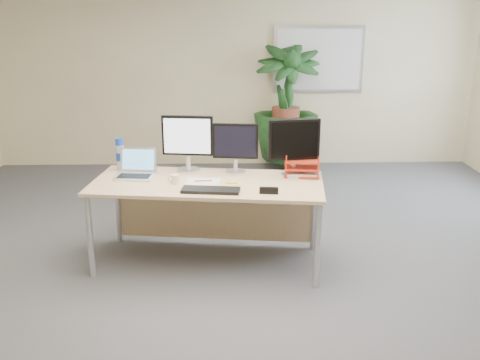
{
  "coord_description": "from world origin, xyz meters",
  "views": [
    {
      "loc": [
        -0.15,
        -3.83,
        2.22
      ],
      "look_at": [
        -0.03,
        0.35,
        0.89
      ],
      "focal_mm": 40.0,
      "sensor_mm": 36.0,
      "label": 1
    }
  ],
  "objects_px": {
    "monitor_right": "(235,145)",
    "desk": "(210,195)",
    "laptop": "(136,169)",
    "monitor_left": "(188,140)",
    "floor_plant": "(286,118)"
  },
  "relations": [
    {
      "from": "desk",
      "to": "monitor_right",
      "type": "height_order",
      "value": "monitor_right"
    },
    {
      "from": "floor_plant",
      "to": "laptop",
      "type": "distance_m",
      "value": 3.31
    },
    {
      "from": "desk",
      "to": "monitor_left",
      "type": "distance_m",
      "value": 0.55
    },
    {
      "from": "desk",
      "to": "monitor_left",
      "type": "bearing_deg",
      "value": 133.57
    },
    {
      "from": "desk",
      "to": "laptop",
      "type": "bearing_deg",
      "value": 172.77
    },
    {
      "from": "monitor_right",
      "to": "monitor_left",
      "type": "bearing_deg",
      "value": 172.27
    },
    {
      "from": "floor_plant",
      "to": "monitor_left",
      "type": "xyz_separation_m",
      "value": [
        -1.21,
        -2.72,
        0.33
      ]
    },
    {
      "from": "floor_plant",
      "to": "monitor_left",
      "type": "height_order",
      "value": "floor_plant"
    },
    {
      "from": "monitor_left",
      "to": "laptop",
      "type": "bearing_deg",
      "value": -164.9
    },
    {
      "from": "monitor_left",
      "to": "laptop",
      "type": "height_order",
      "value": "monitor_left"
    },
    {
      "from": "monitor_right",
      "to": "desk",
      "type": "bearing_deg",
      "value": -147.8
    },
    {
      "from": "monitor_left",
      "to": "laptop",
      "type": "relative_size",
      "value": 1.41
    },
    {
      "from": "laptop",
      "to": "desk",
      "type": "bearing_deg",
      "value": -7.23
    },
    {
      "from": "monitor_left",
      "to": "desk",
      "type": "bearing_deg",
      "value": -46.43
    },
    {
      "from": "floor_plant",
      "to": "monitor_left",
      "type": "relative_size",
      "value": 2.85
    }
  ]
}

